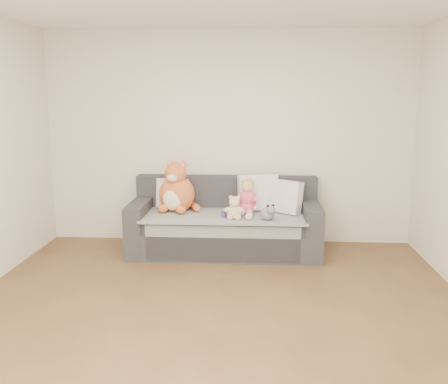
# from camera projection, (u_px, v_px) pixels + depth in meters

# --- Properties ---
(room_shell) EXTENTS (5.00, 5.00, 5.00)m
(room_shell) POSITION_uv_depth(u_px,v_px,m) (215.00, 161.00, 4.09)
(room_shell) COLOR brown
(room_shell) RESTS_ON ground
(sofa) EXTENTS (2.20, 0.94, 0.85)m
(sofa) POSITION_uv_depth(u_px,v_px,m) (225.00, 225.00, 5.89)
(sofa) COLOR #27272C
(sofa) RESTS_ON ground
(cushion_left) EXTENTS (0.41, 0.22, 0.37)m
(cushion_left) POSITION_uv_depth(u_px,v_px,m) (173.00, 193.00, 6.06)
(cushion_left) COLOR beige
(cushion_left) RESTS_ON sofa
(cushion_right_back) EXTENTS (0.50, 0.31, 0.44)m
(cushion_right_back) POSITION_uv_depth(u_px,v_px,m) (258.00, 192.00, 5.92)
(cushion_right_back) COLOR beige
(cushion_right_back) RESTS_ON sofa
(cushion_right_front) EXTENTS (0.45, 0.40, 0.40)m
(cushion_right_front) POSITION_uv_depth(u_px,v_px,m) (284.00, 196.00, 5.80)
(cushion_right_front) COLOR beige
(cushion_right_front) RESTS_ON sofa
(toddler) EXTENTS (0.29, 0.43, 0.42)m
(toddler) POSITION_uv_depth(u_px,v_px,m) (247.00, 200.00, 5.70)
(toddler) COLOR #E45064
(toddler) RESTS_ON sofa
(plush_cat) EXTENTS (0.50, 0.44, 0.65)m
(plush_cat) POSITION_uv_depth(u_px,v_px,m) (177.00, 191.00, 5.89)
(plush_cat) COLOR #C7592C
(plush_cat) RESTS_ON sofa
(teddy_bear) EXTENTS (0.22, 0.16, 0.27)m
(teddy_bear) POSITION_uv_depth(u_px,v_px,m) (234.00, 209.00, 5.51)
(teddy_bear) COLOR #D1B791
(teddy_bear) RESTS_ON sofa
(plush_cow) EXTENTS (0.16, 0.23, 0.19)m
(plush_cow) POSITION_uv_depth(u_px,v_px,m) (268.00, 213.00, 5.47)
(plush_cow) COLOR white
(plush_cow) RESTS_ON sofa
(sippy_cup) EXTENTS (0.09, 0.07, 0.10)m
(sippy_cup) POSITION_uv_depth(u_px,v_px,m) (224.00, 213.00, 5.59)
(sippy_cup) COLOR #433186
(sippy_cup) RESTS_ON sofa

